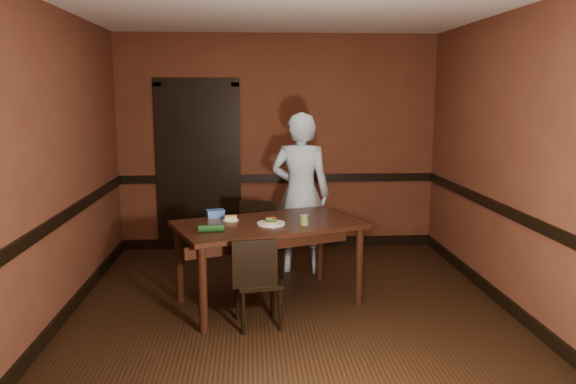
{
  "coord_description": "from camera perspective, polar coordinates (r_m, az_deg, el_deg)",
  "views": [
    {
      "loc": [
        -0.35,
        -4.83,
        1.96
      ],
      "look_at": [
        0.0,
        0.35,
        1.05
      ],
      "focal_mm": 35.0,
      "sensor_mm": 36.0,
      "label": 1
    }
  ],
  "objects": [
    {
      "name": "sandwich_plate",
      "position": [
        5.13,
        -1.73,
        -3.11
      ],
      "size": [
        0.26,
        0.26,
        0.06
      ],
      "rotation": [
        0.0,
        0.0,
        -0.16
      ],
      "color": "white",
      "rests_on": "dining_table"
    },
    {
      "name": "dining_table",
      "position": [
        5.32,
        -1.97,
        -7.23
      ],
      "size": [
        1.89,
        1.48,
        0.78
      ],
      "primitive_type": "cube",
      "rotation": [
        0.0,
        0.0,
        0.37
      ],
      "color": "black",
      "rests_on": "floor"
    },
    {
      "name": "sauce_jar",
      "position": [
        5.1,
        1.67,
        -2.86
      ],
      "size": [
        0.08,
        0.08,
        0.09
      ],
      "rotation": [
        0.0,
        0.0,
        0.22
      ],
      "color": "olive",
      "rests_on": "dining_table"
    },
    {
      "name": "ceiling",
      "position": [
        4.9,
        0.29,
        18.64
      ],
      "size": [
        4.0,
        4.5,
        0.01
      ],
      "primitive_type": "cube",
      "color": "white",
      "rests_on": "ground"
    },
    {
      "name": "wall_left",
      "position": [
        5.14,
        -22.58,
        2.37
      ],
      "size": [
        0.02,
        4.5,
        2.7
      ],
      "primitive_type": "cube",
      "color": "#5A2D1B",
      "rests_on": "ground"
    },
    {
      "name": "cheese_saucer",
      "position": [
        5.31,
        -5.82,
        -2.71
      ],
      "size": [
        0.15,
        0.15,
        0.05
      ],
      "rotation": [
        0.0,
        0.0,
        -0.31
      ],
      "color": "white",
      "rests_on": "dining_table"
    },
    {
      "name": "wall_front",
      "position": [
        2.67,
        3.75,
        -3.23
      ],
      "size": [
        4.0,
        0.02,
        2.7
      ],
      "primitive_type": "cube",
      "color": "#5A2D1B",
      "rests_on": "ground"
    },
    {
      "name": "floor",
      "position": [
        5.22,
        0.26,
        -12.1
      ],
      "size": [
        4.0,
        4.5,
        0.01
      ],
      "primitive_type": "cube",
      "color": "black",
      "rests_on": "ground"
    },
    {
      "name": "wall_back",
      "position": [
        7.11,
        -1.03,
        5.01
      ],
      "size": [
        4.0,
        0.02,
        2.7
      ],
      "primitive_type": "cube",
      "color": "#5A2D1B",
      "rests_on": "ground"
    },
    {
      "name": "wall_right",
      "position": [
        5.4,
        21.97,
        2.74
      ],
      "size": [
        0.02,
        4.5,
        2.7
      ],
      "primitive_type": "cube",
      "color": "#5A2D1B",
      "rests_on": "ground"
    },
    {
      "name": "wrapped_veg",
      "position": [
        4.9,
        -7.83,
        -3.69
      ],
      "size": [
        0.23,
        0.09,
        0.06
      ],
      "primitive_type": "cylinder",
      "rotation": [
        0.0,
        1.57,
        0.14
      ],
      "color": "#133A14",
      "rests_on": "dining_table"
    },
    {
      "name": "dado_back",
      "position": [
        7.15,
        -1.01,
        1.41
      ],
      "size": [
        4.0,
        0.03,
        0.1
      ],
      "primitive_type": "cube",
      "color": "black",
      "rests_on": "ground"
    },
    {
      "name": "baseboard_left",
      "position": [
        5.44,
        -21.52,
        -11.22
      ],
      "size": [
        0.03,
        4.5,
        0.12
      ],
      "primitive_type": "cube",
      "color": "black",
      "rests_on": "ground"
    },
    {
      "name": "baseboard_right",
      "position": [
        5.69,
        20.98,
        -10.25
      ],
      "size": [
        0.03,
        4.5,
        0.12
      ],
      "primitive_type": "cube",
      "color": "black",
      "rests_on": "ground"
    },
    {
      "name": "food_tub",
      "position": [
        5.47,
        -7.38,
        -2.17
      ],
      "size": [
        0.19,
        0.15,
        0.07
      ],
      "rotation": [
        0.0,
        0.0,
        0.24
      ],
      "color": "#3468BC",
      "rests_on": "dining_table"
    },
    {
      "name": "chair_far",
      "position": [
        5.85,
        -2.55,
        -5.28
      ],
      "size": [
        0.49,
        0.49,
        0.85
      ],
      "primitive_type": null,
      "rotation": [
        0.0,
        0.0,
        -0.27
      ],
      "color": "black",
      "rests_on": "floor"
    },
    {
      "name": "baseboard_back",
      "position": [
        7.32,
        -0.99,
        -5.11
      ],
      "size": [
        4.0,
        0.03,
        0.12
      ],
      "primitive_type": "cube",
      "color": "black",
      "rests_on": "ground"
    },
    {
      "name": "chair_near",
      "position": [
        4.82,
        -3.05,
        -8.97
      ],
      "size": [
        0.43,
        0.43,
        0.8
      ],
      "primitive_type": null,
      "rotation": [
        0.0,
        0.0,
        3.31
      ],
      "color": "black",
      "rests_on": "floor"
    },
    {
      "name": "door",
      "position": [
        7.13,
        -9.08,
        2.81
      ],
      "size": [
        1.05,
        0.07,
        2.2
      ],
      "color": "black",
      "rests_on": "ground"
    },
    {
      "name": "person",
      "position": [
        6.15,
        1.28,
        -0.13
      ],
      "size": [
        0.71,
        0.54,
        1.77
      ],
      "primitive_type": "imported",
      "rotation": [
        0.0,
        0.0,
        2.95
      ],
      "color": "silver",
      "rests_on": "floor"
    },
    {
      "name": "dado_left",
      "position": [
        5.21,
        -22.1,
        -2.54
      ],
      "size": [
        0.03,
        4.5,
        0.1
      ],
      "primitive_type": "cube",
      "color": "black",
      "rests_on": "ground"
    },
    {
      "name": "dado_right",
      "position": [
        5.47,
        21.52,
        -1.94
      ],
      "size": [
        0.03,
        4.5,
        0.1
      ],
      "primitive_type": "cube",
      "color": "black",
      "rests_on": "ground"
    }
  ]
}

